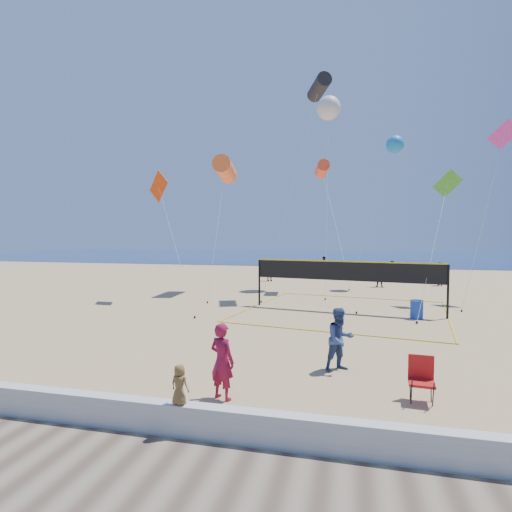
% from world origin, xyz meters
% --- Properties ---
extents(ground, '(120.00, 120.00, 0.00)m').
position_xyz_m(ground, '(0.00, 0.00, 0.00)').
color(ground, tan).
rests_on(ground, ground).
extents(ocean, '(140.00, 50.00, 0.03)m').
position_xyz_m(ocean, '(0.00, 62.00, 0.01)').
color(ocean, navy).
rests_on(ocean, ground).
extents(seawall, '(32.00, 0.30, 0.60)m').
position_xyz_m(seawall, '(0.00, -3.00, 0.30)').
color(seawall, silver).
rests_on(seawall, ground).
extents(woman, '(0.75, 0.62, 1.75)m').
position_xyz_m(woman, '(-1.49, -1.26, 0.88)').
color(woman, maroon).
rests_on(woman, ground).
extents(toddler, '(0.40, 0.30, 0.74)m').
position_xyz_m(toddler, '(-1.73, -3.03, 0.97)').
color(toddler, brown).
rests_on(toddler, seawall).
extents(bystander_a, '(1.07, 1.03, 1.74)m').
position_xyz_m(bystander_a, '(1.06, 1.33, 0.87)').
color(bystander_a, navy).
rests_on(bystander_a, ground).
extents(far_person_0, '(1.08, 0.78, 1.70)m').
position_xyz_m(far_person_0, '(-5.12, 21.91, 0.85)').
color(far_person_0, gray).
rests_on(far_person_0, ground).
extents(far_person_1, '(1.39, 0.58, 1.45)m').
position_xyz_m(far_person_1, '(3.35, 20.13, 0.72)').
color(far_person_1, gray).
rests_on(far_person_1, ground).
extents(far_person_2, '(0.69, 0.75, 1.72)m').
position_xyz_m(far_person_2, '(7.75, 21.94, 0.86)').
color(far_person_2, gray).
rests_on(far_person_2, ground).
extents(far_person_3, '(0.95, 0.81, 1.71)m').
position_xyz_m(far_person_3, '(-1.13, 28.49, 0.85)').
color(far_person_3, gray).
rests_on(far_person_3, ground).
extents(far_person_4, '(0.88, 1.09, 1.47)m').
position_xyz_m(far_person_4, '(4.86, 27.17, 0.73)').
color(far_person_4, gray).
rests_on(far_person_4, ground).
extents(camp_chair, '(0.58, 0.71, 1.13)m').
position_xyz_m(camp_chair, '(2.90, -0.34, 0.57)').
color(camp_chair, '#A71313').
rests_on(camp_chair, ground).
extents(trash_barrel, '(0.58, 0.58, 0.82)m').
position_xyz_m(trash_barrel, '(4.21, 9.10, 0.41)').
color(trash_barrel, '#1A3CA9').
rests_on(trash_barrel, ground).
extents(volleyball_net, '(10.58, 10.45, 2.48)m').
position_xyz_m(volleyball_net, '(1.08, 10.12, 1.70)').
color(volleyball_net, black).
rests_on(volleyball_net, ground).
extents(kite_0, '(1.52, 6.35, 8.83)m').
position_xyz_m(kite_0, '(-6.81, 15.57, 8.05)').
color(kite_0, orange).
rests_on(kite_0, ground).
extents(kite_1, '(3.71, 4.19, 13.08)m').
position_xyz_m(kite_1, '(-0.64, 14.61, 12.49)').
color(kite_1, black).
rests_on(kite_1, ground).
extents(kite_2, '(2.85, 8.80, 8.66)m').
position_xyz_m(kite_2, '(-0.62, 17.36, 8.12)').
color(kite_2, '#FF4624').
rests_on(kite_2, ground).
extents(kite_3, '(4.82, 4.96, 7.44)m').
position_xyz_m(kite_3, '(-9.27, 11.12, 6.25)').
color(kite_3, '#E23F08').
rests_on(kite_3, ground).
extents(kite_4, '(3.05, 6.05, 7.28)m').
position_xyz_m(kite_4, '(6.22, 13.39, 6.13)').
color(kite_4, green).
rests_on(kite_4, ground).
extents(kite_5, '(3.87, 4.60, 10.23)m').
position_xyz_m(kite_5, '(9.45, 15.33, 8.87)').
color(kite_5, '#F83C9E').
rests_on(kite_5, ground).
extents(kite_6, '(1.82, 7.06, 13.58)m').
position_xyz_m(kite_6, '(-0.34, 19.44, 12.74)').
color(kite_6, silver).
rests_on(kite_6, ground).
extents(kite_7, '(3.80, 3.31, 10.76)m').
position_xyz_m(kite_7, '(4.25, 20.28, 10.13)').
color(kite_7, '#1779C7').
rests_on(kite_7, ground).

